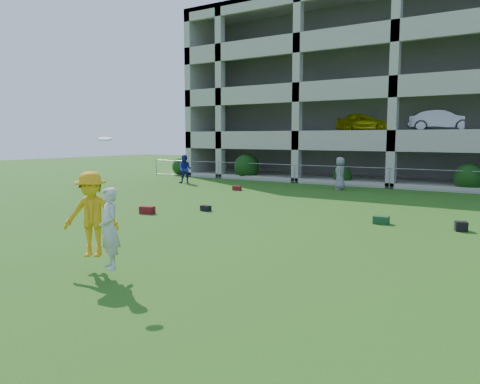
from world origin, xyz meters
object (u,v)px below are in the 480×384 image
Objects in this scene: crate_d at (461,226)px; parking_garage at (428,93)px; frisbee_contest at (95,217)px; bystander_c at (340,173)px; bystander_a at (185,169)px.

parking_garage is (-5.35, 19.64, 5.86)m from crate_d.
frisbee_contest is at bearing -122.26° from crate_d.
bystander_c is 11.67m from crate_d.
frisbee_contest is (-5.83, -9.23, 1.06)m from crate_d.
frisbee_contest reaches higher than bystander_c.
bystander_c is 0.06× the size of parking_garage.
frisbee_contest reaches higher than bystander_a.
bystander_a is 19.48m from frisbee_contest.
parking_garage is at bearing 149.06° from bystander_c.
frisbee_contest is (11.07, -16.03, 0.31)m from bystander_a.
crate_d is (16.90, -6.79, -0.75)m from bystander_a.
crate_d is 21.18m from parking_garage.
crate_d is at bearing 57.74° from frisbee_contest.
frisbee_contest is at bearing -14.35° from bystander_c.
parking_garage reaches higher than bystander_c.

